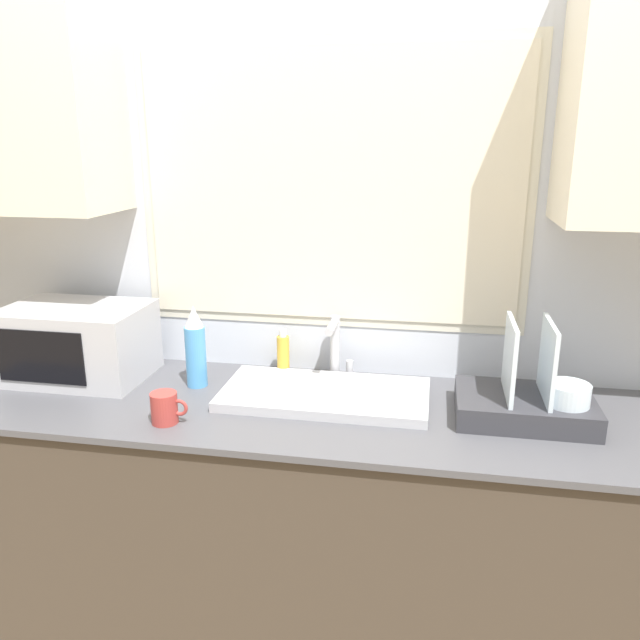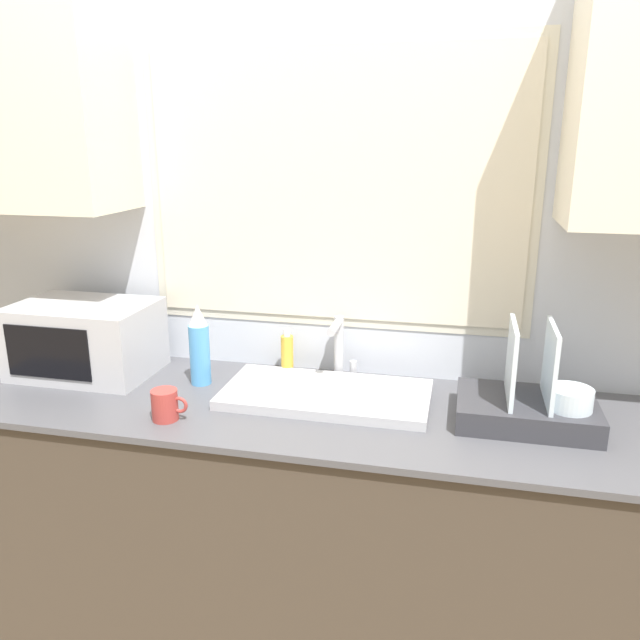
{
  "view_description": "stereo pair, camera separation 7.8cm",
  "coord_description": "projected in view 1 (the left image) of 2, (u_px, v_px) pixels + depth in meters",
  "views": [
    {
      "loc": [
        0.34,
        -1.4,
        1.68
      ],
      "look_at": [
        0.03,
        0.27,
        1.18
      ],
      "focal_mm": 35.0,
      "sensor_mm": 36.0,
      "label": 1
    },
    {
      "loc": [
        0.42,
        -1.39,
        1.68
      ],
      "look_at": [
        0.03,
        0.27,
        1.18
      ],
      "focal_mm": 35.0,
      "sensor_mm": 36.0,
      "label": 2
    }
  ],
  "objects": [
    {
      "name": "sink_basin",
      "position": [
        325.0,
        394.0,
        1.93
      ],
      "size": [
        0.64,
        0.33,
        0.03
      ],
      "color": "#B2B2B7",
      "rests_on": "countertop"
    },
    {
      "name": "microwave",
      "position": [
        78.0,
        342.0,
        2.09
      ],
      "size": [
        0.46,
        0.32,
        0.24
      ],
      "color": "#B2B2B7",
      "rests_on": "countertop"
    },
    {
      "name": "soap_bottle",
      "position": [
        283.0,
        355.0,
        2.11
      ],
      "size": [
        0.04,
        0.04,
        0.16
      ],
      "color": "gold",
      "rests_on": "countertop"
    },
    {
      "name": "dish_rack",
      "position": [
        529.0,
        400.0,
        1.78
      ],
      "size": [
        0.39,
        0.27,
        0.29
      ],
      "color": "#333338",
      "rests_on": "countertop"
    },
    {
      "name": "countertop",
      "position": [
        313.0,
        532.0,
        2.02
      ],
      "size": [
        2.23,
        0.64,
        0.9
      ],
      "color": "#42382D",
      "rests_on": "ground_plane"
    },
    {
      "name": "mug_near_sink",
      "position": [
        165.0,
        408.0,
        1.76
      ],
      "size": [
        0.11,
        0.08,
        0.09
      ],
      "color": "#A53833",
      "rests_on": "countertop"
    },
    {
      "name": "faucet",
      "position": [
        336.0,
        344.0,
        2.07
      ],
      "size": [
        0.08,
        0.15,
        0.21
      ],
      "color": "#B7B7BC",
      "rests_on": "countertop"
    },
    {
      "name": "wall_back",
      "position": [
        329.0,
        219.0,
        2.02
      ],
      "size": [
        6.0,
        0.38,
        2.6
      ],
      "color": "silver",
      "rests_on": "ground_plane"
    },
    {
      "name": "spray_bottle",
      "position": [
        195.0,
        348.0,
        2.01
      ],
      "size": [
        0.07,
        0.07,
        0.27
      ],
      "color": "#4C99D8",
      "rests_on": "countertop"
    }
  ]
}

